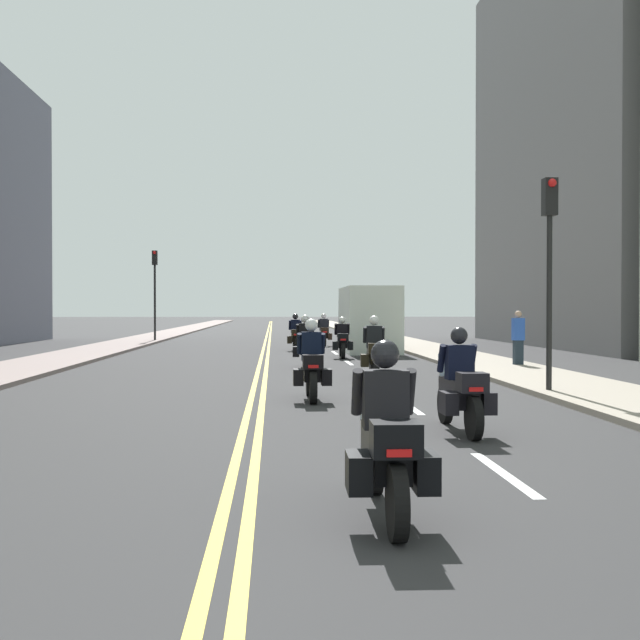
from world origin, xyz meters
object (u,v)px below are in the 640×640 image
motorcycle_6 (295,336)px  parked_truck (367,322)px  motorcycle_0 (386,446)px  motorcycle_4 (305,346)px  pedestrian_1 (518,339)px  motorcycle_2 (312,368)px  motorcycle_3 (374,354)px  motorcycle_1 (461,390)px  motorcycle_7 (324,333)px  traffic_light_far (155,279)px  traffic_light_near (550,245)px  motorcycle_5 (342,341)px

motorcycle_6 → parked_truck: bearing=-10.7°
motorcycle_0 → motorcycle_6: motorcycle_6 is taller
motorcycle_4 → pedestrian_1: pedestrian_1 is taller
motorcycle_2 → parked_truck: 18.43m
motorcycle_2 → motorcycle_3: size_ratio=0.97×
motorcycle_0 → parked_truck: 27.18m
motorcycle_6 → motorcycle_1: bearing=-86.6°
motorcycle_7 → traffic_light_far: (-9.15, 5.00, 2.85)m
motorcycle_2 → pedestrian_1: 10.61m
motorcycle_1 → parked_truck: (1.32, 22.35, 0.63)m
motorcycle_3 → motorcycle_4: bearing=114.9°
motorcycle_7 → traffic_light_far: bearing=150.6°
motorcycle_6 → traffic_light_far: traffic_light_far is taller
motorcycle_2 → motorcycle_7: bearing=85.7°
traffic_light_far → pedestrian_1: size_ratio=2.84×
motorcycle_4 → pedestrian_1: size_ratio=1.20×
motorcycle_6 → traffic_light_near: bearing=-75.8°
motorcycle_4 → motorcycle_2: bearing=-88.2°
traffic_light_near → pedestrian_1: traffic_light_near is taller
motorcycle_4 → traffic_light_far: size_ratio=0.42×
motorcycle_0 → traffic_light_near: size_ratio=0.48×
motorcycle_5 → pedestrian_1: size_ratio=1.22×
motorcycle_7 → traffic_light_near: (3.40, -22.37, 2.57)m
motorcycle_2 → motorcycle_3: motorcycle_3 is taller
motorcycle_2 → motorcycle_7: size_ratio=1.03×
motorcycle_4 → parked_truck: 9.73m
motorcycle_6 → pedestrian_1: pedestrian_1 is taller
parked_truck → motorcycle_1: bearing=-93.4°
motorcycle_4 → motorcycle_1: bearing=-78.9°
motorcycle_1 → motorcycle_3: motorcycle_3 is taller
pedestrian_1 → parked_truck: parked_truck is taller
motorcycle_6 → motorcycle_3: bearing=-84.3°
motorcycle_5 → parked_truck: (1.53, 4.70, 0.64)m
pedestrian_1 → motorcycle_4: bearing=166.3°
motorcycle_4 → motorcycle_5: bearing=73.8°
pedestrian_1 → motorcycle_5: bearing=126.9°
motorcycle_7 → parked_truck: 5.17m
motorcycle_4 → motorcycle_7: motorcycle_4 is taller
parked_truck → motorcycle_0: bearing=-96.6°
motorcycle_3 → traffic_light_near: traffic_light_near is taller
motorcycle_4 → motorcycle_7: bearing=87.2°
motorcycle_5 → pedestrian_1: pedestrian_1 is taller
motorcycle_0 → traffic_light_near: traffic_light_near is taller
motorcycle_2 → motorcycle_4: motorcycle_4 is taller
motorcycle_1 → motorcycle_7: 27.23m
motorcycle_3 → pedestrian_1: size_ratio=1.23×
traffic_light_far → motorcycle_0: bearing=-78.3°
pedestrian_1 → parked_truck: 10.65m
traffic_light_near → parked_truck: 17.69m
motorcycle_3 → parked_truck: bearing=87.2°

